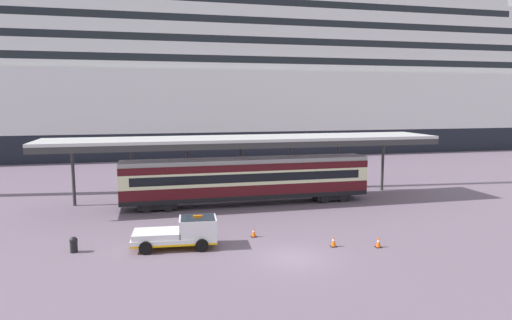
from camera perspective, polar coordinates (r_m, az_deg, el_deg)
name	(u,v)px	position (r m, az deg, el deg)	size (l,w,h in m)	color
ground_plane	(293,258)	(26.76, 4.78, -12.32)	(400.00, 400.00, 0.00)	slate
cruise_ship	(223,70)	(82.03, -4.26, 11.41)	(133.88, 22.37, 41.23)	black
platform_canopy	(246,141)	(39.33, -1.30, 2.49)	(34.47, 5.79, 5.93)	beige
train_carriage	(247,179)	(39.30, -1.14, -2.39)	(21.62, 2.81, 4.11)	black
service_truck	(183,232)	(28.53, -9.30, -9.03)	(5.35, 2.58, 2.02)	white
traffic_cone_near	(378,242)	(29.38, 15.34, -10.04)	(0.36, 0.36, 0.69)	black
traffic_cone_mid	(254,232)	(30.43, -0.28, -9.17)	(0.36, 0.36, 0.67)	black
traffic_cone_far	(334,241)	(28.88, 9.86, -10.13)	(0.36, 0.36, 0.75)	black
quay_bollard	(74,244)	(29.57, -22.20, -9.87)	(0.48, 0.48, 0.96)	black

